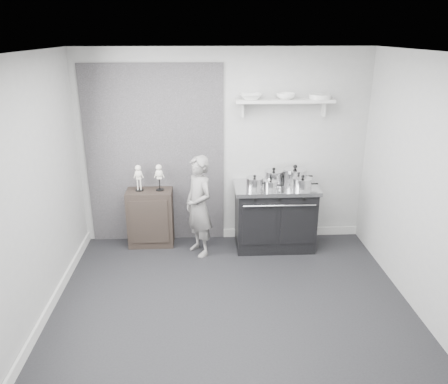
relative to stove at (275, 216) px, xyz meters
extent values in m
plane|color=black|center=(-0.70, -1.48, -0.46)|extent=(4.00, 4.00, 0.00)
cube|color=#A2A2A0|center=(-0.70, 0.32, 0.89)|extent=(4.00, 0.02, 2.70)
cube|color=#A2A2A0|center=(-0.70, -3.28, 0.89)|extent=(4.00, 0.02, 2.70)
cube|color=#A2A2A0|center=(-2.70, -1.48, 0.89)|extent=(0.02, 3.60, 2.70)
cube|color=#A2A2A0|center=(1.30, -1.48, 0.89)|extent=(0.02, 3.60, 2.70)
cube|color=silver|center=(-0.70, -1.48, 2.24)|extent=(4.00, 3.60, 0.02)
cube|color=black|center=(-1.65, 0.31, 0.79)|extent=(1.90, 0.02, 2.50)
cube|color=silver|center=(0.30, 0.30, -0.40)|extent=(2.00, 0.03, 0.12)
cube|color=silver|center=(-2.68, -1.48, -0.40)|extent=(0.03, 3.60, 0.12)
cube|color=silver|center=(0.10, 0.19, 1.56)|extent=(1.30, 0.26, 0.04)
cube|color=silver|center=(-0.45, 0.26, 1.44)|extent=(0.03, 0.12, 0.20)
cube|color=silver|center=(0.65, 0.26, 1.44)|extent=(0.03, 0.12, 0.20)
cube|color=black|center=(0.00, 0.00, -0.03)|extent=(1.07, 0.64, 0.85)
cube|color=silver|center=(0.00, 0.00, 0.42)|extent=(1.13, 0.68, 0.05)
cube|color=black|center=(-0.26, -0.32, -0.01)|extent=(0.45, 0.02, 0.55)
cube|color=black|center=(0.26, -0.32, -0.01)|extent=(0.45, 0.02, 0.55)
cylinder|color=silver|center=(0.00, -0.35, 0.29)|extent=(0.96, 0.02, 0.02)
cylinder|color=black|center=(-0.32, -0.33, 0.37)|extent=(0.04, 0.03, 0.04)
cylinder|color=black|center=(0.00, -0.33, 0.37)|extent=(0.04, 0.03, 0.04)
cylinder|color=black|center=(0.32, -0.33, 0.37)|extent=(0.04, 0.03, 0.04)
cube|color=black|center=(-1.74, 0.13, -0.05)|extent=(0.63, 0.37, 0.82)
imported|color=slate|center=(-1.05, -0.18, 0.23)|extent=(0.54, 0.60, 1.38)
cylinder|color=silver|center=(-0.31, -0.10, 0.52)|extent=(0.22, 0.22, 0.14)
cylinder|color=silver|center=(-0.31, -0.10, 0.59)|extent=(0.23, 0.23, 0.02)
sphere|color=black|center=(-0.31, -0.10, 0.62)|extent=(0.04, 0.04, 0.04)
cylinder|color=black|center=(-0.16, -0.10, 0.52)|extent=(0.10, 0.02, 0.02)
cylinder|color=silver|center=(-0.01, 0.14, 0.52)|extent=(0.25, 0.25, 0.15)
cylinder|color=silver|center=(-0.01, 0.14, 0.61)|extent=(0.26, 0.26, 0.02)
sphere|color=black|center=(-0.01, 0.14, 0.64)|extent=(0.05, 0.05, 0.05)
cylinder|color=black|center=(0.15, 0.14, 0.52)|extent=(0.10, 0.02, 0.02)
cylinder|color=silver|center=(0.27, 0.09, 0.55)|extent=(0.32, 0.32, 0.19)
cylinder|color=silver|center=(0.27, 0.09, 0.65)|extent=(0.33, 0.33, 0.02)
sphere|color=black|center=(0.27, 0.09, 0.68)|extent=(0.06, 0.06, 0.06)
cylinder|color=black|center=(0.47, 0.09, 0.55)|extent=(0.10, 0.02, 0.02)
cylinder|color=silver|center=(0.33, -0.15, 0.52)|extent=(0.24, 0.24, 0.13)
cylinder|color=silver|center=(0.33, -0.15, 0.59)|extent=(0.25, 0.25, 0.02)
sphere|color=black|center=(0.33, -0.15, 0.62)|extent=(0.04, 0.04, 0.04)
cylinder|color=black|center=(0.49, -0.15, 0.52)|extent=(0.10, 0.02, 0.02)
cylinder|color=silver|center=(-0.09, -0.14, 0.50)|extent=(0.18, 0.18, 0.10)
cylinder|color=silver|center=(-0.09, -0.14, 0.56)|extent=(0.19, 0.19, 0.02)
sphere|color=black|center=(-0.09, -0.14, 0.58)|extent=(0.03, 0.03, 0.03)
cylinder|color=black|center=(0.04, -0.14, 0.50)|extent=(0.10, 0.02, 0.02)
imported|color=white|center=(-0.35, 0.19, 1.62)|extent=(0.30, 0.30, 0.07)
imported|color=white|center=(0.12, 0.19, 1.62)|extent=(0.25, 0.25, 0.08)
cylinder|color=silver|center=(0.57, 0.19, 1.61)|extent=(0.29, 0.29, 0.06)
camera|label=1|loc=(-0.99, -5.57, 2.42)|focal=35.00mm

